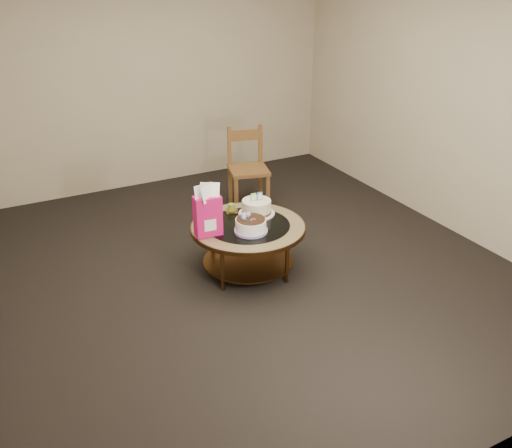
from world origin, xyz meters
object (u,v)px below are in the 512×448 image
cream_cake (257,207)px  gift_bag (208,210)px  dining_chair (248,168)px  coffee_table (248,233)px  decorated_cake (251,226)px

cream_cake → gift_bag: size_ratio=0.73×
gift_bag → dining_chair: (1.04, 1.30, -0.23)m
coffee_table → cream_cake: size_ratio=3.09×
cream_cake → dining_chair: dining_chair is taller
dining_chair → coffee_table: bearing=-102.2°
cream_cake → gift_bag: 0.60m
gift_bag → dining_chair: bearing=56.7°
decorated_cake → cream_cake: bearing=54.3°
decorated_cake → cream_cake: cream_cake is taller
cream_cake → decorated_cake: bearing=-120.9°
coffee_table → decorated_cake: decorated_cake is taller
cream_cake → coffee_table: bearing=-131.4°
cream_cake → dining_chair: 1.23m
dining_chair → cream_cake: bearing=-98.5°
coffee_table → dining_chair: 1.45m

